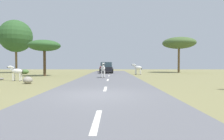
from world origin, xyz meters
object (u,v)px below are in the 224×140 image
object	(u,v)px
car_1	(104,67)
tree_1	(15,36)
tree_3	(44,46)
bush_2	(24,72)
zebra_1	(137,68)
zebra_0	(102,69)
rock_2	(27,80)
car_0	(106,68)
tree_4	(178,43)
zebra_3	(15,72)
rock_1	(0,79)

from	to	relation	value
car_1	tree_1	xyz separation A→B (m)	(-14.65, -5.75, 5.26)
tree_3	bush_2	xyz separation A→B (m)	(-4.81, 5.18, -3.35)
zebra_1	car_1	world-z (taller)	car_1
zebra_0	zebra_1	xyz separation A→B (m)	(4.51, 6.89, -0.05)
tree_1	tree_3	bearing A→B (deg)	-47.46
bush_2	rock_2	bearing A→B (deg)	-64.42
car_1	car_0	bearing A→B (deg)	-84.61
tree_4	zebra_3	bearing A→B (deg)	-140.55
zebra_3	tree_1	xyz separation A→B (m)	(-7.76, 15.24, 5.29)
zebra_3	tree_4	bearing A→B (deg)	-45.49
tree_3	bush_2	bearing A→B (deg)	132.92
car_1	zebra_0	bearing A→B (deg)	-87.53
zebra_0	zebra_1	size ratio (longest dim) A/B	1.06
rock_2	bush_2	bearing A→B (deg)	115.58
car_0	tree_1	distance (m)	16.11
tree_1	tree_4	world-z (taller)	tree_1
zebra_1	tree_1	bearing A→B (deg)	108.50
car_1	bush_2	xyz separation A→B (m)	(-11.68, -9.06, -0.51)
car_0	bush_2	size ratio (longest dim) A/B	3.91
zebra_3	car_1	bearing A→B (deg)	-13.11
zebra_0	tree_4	distance (m)	18.45
zebra_0	tree_3	size ratio (longest dim) A/B	0.38
tree_1	rock_2	distance (m)	20.86
car_0	tree_3	distance (m)	10.70
tree_4	rock_1	distance (m)	26.94
zebra_1	tree_4	size ratio (longest dim) A/B	0.26
bush_2	car_0	bearing A→B (deg)	9.44
rock_2	zebra_0	bearing A→B (deg)	46.14
tree_3	bush_2	distance (m)	7.82
car_1	tree_3	bearing A→B (deg)	-114.63
zebra_1	car_1	size ratio (longest dim) A/B	0.36
zebra_3	bush_2	xyz separation A→B (m)	(-4.79, 11.93, -0.48)
zebra_1	rock_1	size ratio (longest dim) A/B	4.09
car_0	rock_1	xyz separation A→B (m)	(-9.21, -13.07, -0.74)
car_1	rock_1	xyz separation A→B (m)	(-8.68, -20.10, -0.74)
zebra_1	car_1	bearing A→B (deg)	57.52
zebra_1	rock_1	world-z (taller)	zebra_1
car_1	tree_4	bearing A→B (deg)	-19.07
tree_3	tree_4	size ratio (longest dim) A/B	0.72
tree_3	rock_2	world-z (taller)	tree_3
tree_1	tree_4	size ratio (longest dim) A/B	1.44
rock_1	car_0	bearing A→B (deg)	54.82
tree_3	zebra_0	bearing A→B (deg)	-25.53
tree_1	zebra_3	bearing A→B (deg)	-63.02
car_1	tree_1	distance (m)	16.59
bush_2	car_1	bearing A→B (deg)	37.81
zebra_1	car_0	distance (m)	5.82
zebra_1	zebra_3	xyz separation A→B (m)	(-11.82, -10.16, -0.12)
tree_4	tree_1	bearing A→B (deg)	-177.87
car_0	car_1	bearing A→B (deg)	-84.07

